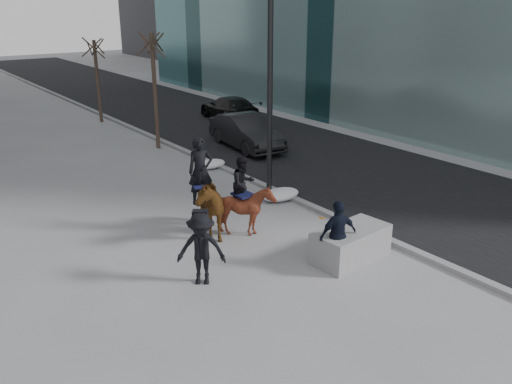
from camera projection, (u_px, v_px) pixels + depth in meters
ground at (283, 260)px, 13.91m from camera, size 120.00×120.00×0.00m
road at (266, 141)px, 25.40m from camera, size 8.00×90.00×0.01m
curb at (191, 154)px, 23.16m from camera, size 0.25×90.00×0.12m
planter at (351, 244)px, 13.83m from camera, size 2.16×1.22×0.83m
car_near at (246, 132)px, 24.08m from camera, size 2.05×4.66×1.49m
car_far at (229, 108)px, 29.67m from camera, size 2.40×4.76×1.33m
tree_near at (155, 86)px, 23.38m from camera, size 1.20×1.20×5.53m
tree_far at (97, 77)px, 28.72m from camera, size 1.20×1.20×4.78m
mounted_left at (204, 199)px, 15.12m from camera, size 1.54×2.34×2.78m
mounted_right at (246, 204)px, 15.15m from camera, size 1.23×1.37×2.24m
feeder at (338, 235)px, 13.24m from camera, size 1.09×0.94×1.75m
camera_crew at (201, 249)px, 12.48m from camera, size 1.30×1.21×1.75m
lamppost at (269, 44)px, 16.76m from camera, size 0.25×0.94×9.09m
snow_piles at (248, 180)px, 19.47m from camera, size 1.39×5.28×0.35m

